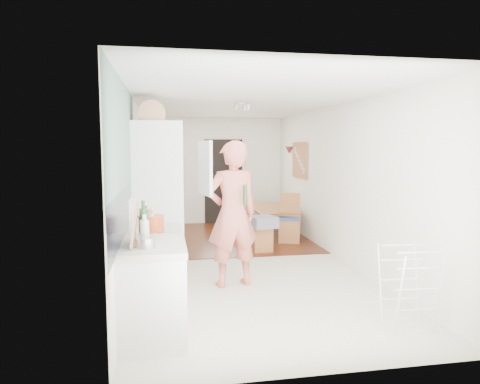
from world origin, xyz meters
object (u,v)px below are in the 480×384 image
object	(u,v)px
person	(232,201)
dining_table	(273,222)
drying_rack	(409,288)
stool	(261,239)
dining_chair	(289,218)

from	to	relation	value
person	dining_table	bearing A→B (deg)	-124.51
drying_rack	person	bearing A→B (deg)	136.86
stool	drying_rack	distance (m)	3.48
dining_table	stool	bearing A→B (deg)	157.75
dining_chair	stool	xyz separation A→B (m)	(-0.70, -0.62, -0.25)
dining_table	dining_chair	size ratio (longest dim) A/B	1.44
stool	drying_rack	bearing A→B (deg)	-77.80
person	drying_rack	bearing A→B (deg)	120.95
person	dining_chair	bearing A→B (deg)	-133.46
stool	dining_chair	bearing A→B (deg)	41.73
dining_chair	person	bearing A→B (deg)	-103.82
dining_chair	stool	distance (m)	0.96
dining_chair	drying_rack	bearing A→B (deg)	-71.11
dining_table	dining_chair	xyz separation A→B (m)	(0.09, -0.88, 0.23)
dining_table	drying_rack	world-z (taller)	drying_rack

